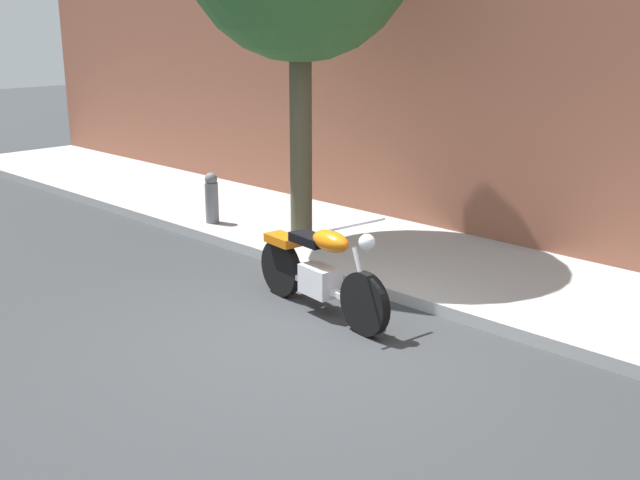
# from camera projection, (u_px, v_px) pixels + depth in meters

# --- Properties ---
(ground_plane) EXTENTS (60.00, 60.00, 0.00)m
(ground_plane) POSITION_uv_depth(u_px,v_px,m) (307.00, 338.00, 7.86)
(ground_plane) COLOR #303335
(sidewalk) EXTENTS (24.47, 2.60, 0.14)m
(sidewalk) POSITION_uv_depth(u_px,v_px,m) (462.00, 271.00, 9.70)
(sidewalk) COLOR #A8A8A8
(sidewalk) RESTS_ON ground
(motorcycle) EXTENTS (2.14, 0.72, 1.17)m
(motorcycle) POSITION_uv_depth(u_px,v_px,m) (320.00, 271.00, 8.39)
(motorcycle) COLOR black
(motorcycle) RESTS_ON ground
(fire_hydrant) EXTENTS (0.20, 0.20, 0.91)m
(fire_hydrant) POSITION_uv_depth(u_px,v_px,m) (212.00, 202.00, 11.66)
(fire_hydrant) COLOR slate
(fire_hydrant) RESTS_ON ground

